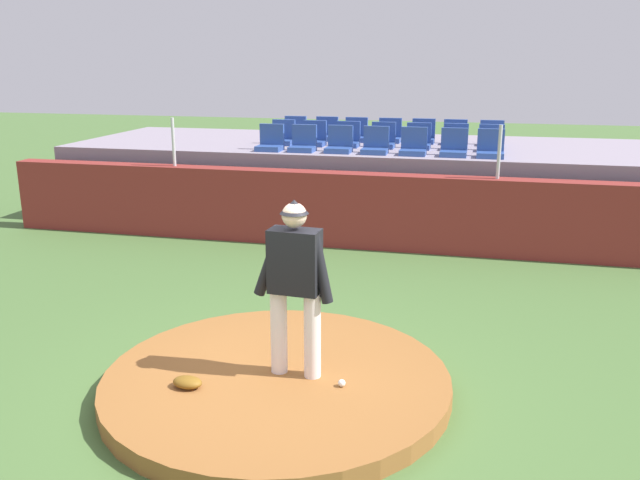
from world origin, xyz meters
The scene contains 30 objects.
ground_plane centered at (0.00, 0.00, 0.00)m, with size 60.00×60.00×0.00m, color #476933.
pitchers_mound centered at (0.00, 0.00, 0.09)m, with size 3.53×3.53×0.19m, color brown.
pitcher centered at (0.19, 0.05, 1.24)m, with size 0.83×0.30×1.81m.
baseball centered at (0.70, -0.11, 0.23)m, with size 0.07×0.07×0.07m, color white.
fielding_glove centered at (-0.76, -0.48, 0.24)m, with size 0.30×0.20×0.11m, color brown.
brick_barrier centered at (0.00, 5.49, 0.67)m, with size 13.79×0.40×1.34m, color maroon.
fence_post_left centered at (-3.63, 5.49, 1.78)m, with size 0.06×0.06×0.89m, color silver.
fence_post_right centered at (2.21, 5.49, 1.78)m, with size 0.06×0.06×0.89m, color silver.
bleacher_platform centered at (0.00, 8.02, 0.77)m, with size 13.02×4.04×1.55m, color gray.
stadium_chair_0 centered at (-2.07, 6.50, 1.70)m, with size 0.48×0.44×0.50m.
stadium_chair_1 centered at (-1.42, 6.53, 1.70)m, with size 0.48×0.44×0.50m.
stadium_chair_2 centered at (-0.71, 6.55, 1.70)m, with size 0.48×0.44×0.50m.
stadium_chair_3 centered at (-0.02, 6.54, 1.70)m, with size 0.48×0.44×0.50m.
stadium_chair_4 centered at (0.69, 6.55, 1.70)m, with size 0.48×0.44×0.50m.
stadium_chair_5 centered at (1.43, 6.55, 1.70)m, with size 0.48×0.44×0.50m.
stadium_chair_6 centered at (2.08, 6.55, 1.70)m, with size 0.48×0.44×0.50m.
stadium_chair_7 centered at (-2.10, 7.44, 1.70)m, with size 0.48×0.44×0.50m.
stadium_chair_8 centered at (-1.43, 7.41, 1.70)m, with size 0.48×0.44×0.50m.
stadium_chair_9 centered at (-0.72, 7.40, 1.70)m, with size 0.48×0.44×0.50m.
stadium_chair_10 centered at (0.00, 7.40, 1.70)m, with size 0.48×0.44×0.50m.
stadium_chair_11 centered at (0.71, 7.41, 1.70)m, with size 0.48×0.44×0.50m.
stadium_chair_12 centered at (1.42, 7.43, 1.70)m, with size 0.48×0.44×0.50m.
stadium_chair_13 centered at (2.10, 7.40, 1.70)m, with size 0.48×0.44×0.50m.
stadium_chair_14 centered at (-2.08, 8.31, 1.70)m, with size 0.48×0.44×0.50m.
stadium_chair_15 centered at (-1.38, 8.35, 1.70)m, with size 0.48×0.44×0.50m.
stadium_chair_16 centered at (-0.72, 8.33, 1.70)m, with size 0.48×0.44×0.50m.
stadium_chair_17 centered at (0.01, 8.33, 1.70)m, with size 0.48×0.44×0.50m.
stadium_chair_18 centered at (0.72, 8.35, 1.70)m, with size 0.48×0.44×0.50m.
stadium_chair_19 centered at (1.38, 8.31, 1.70)m, with size 0.48×0.44×0.50m.
stadium_chair_20 centered at (2.12, 8.30, 1.70)m, with size 0.48×0.44×0.50m.
Camera 1 is at (1.85, -5.91, 3.31)m, focal length 37.40 mm.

